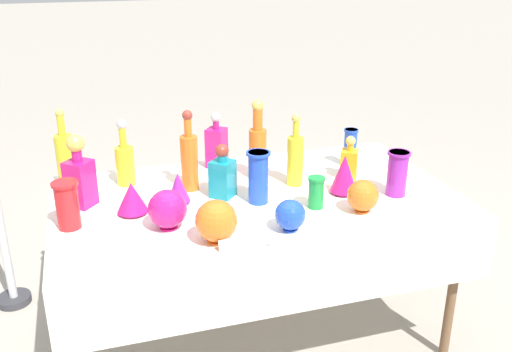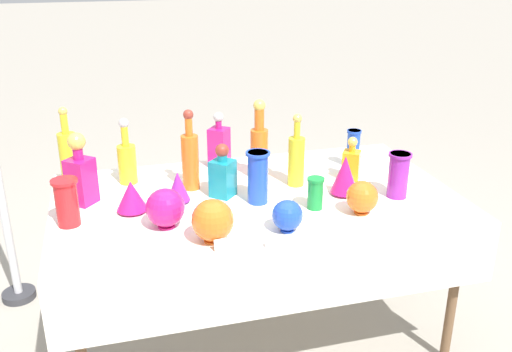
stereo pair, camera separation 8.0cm
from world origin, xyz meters
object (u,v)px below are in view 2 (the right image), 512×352
Objects in this scene: tall_bottle_3 at (68,155)px; slender_vase_1 at (258,176)px; tall_bottle_1 at (127,160)px; tall_bottle_2 at (259,146)px; fluted_vase_2 at (131,196)px; slender_vase_3 at (315,192)px; tall_bottle_4 at (296,158)px; square_decanter_2 at (223,174)px; square_decanter_0 at (80,174)px; square_decanter_3 at (351,162)px; fluted_vase_1 at (178,187)px; slender_vase_4 at (67,201)px; round_bowl_3 at (213,220)px; slender_vase_2 at (399,174)px; round_bowl_1 at (165,208)px; tall_bottle_0 at (190,158)px; square_decanter_1 at (219,145)px; slender_vase_0 at (353,148)px; round_bowl_0 at (287,215)px; cardboard_box_behind_left at (267,205)px; fluted_vase_0 at (345,175)px; round_bowl_2 at (362,197)px; cardboard_box_behind_right at (138,212)px.

tall_bottle_3 reaches higher than slender_vase_1.
tall_bottle_2 reaches higher than tall_bottle_1.
tall_bottle_2 is at bearing 20.42° from fluted_vase_2.
tall_bottle_3 is 1.20m from slender_vase_3.
square_decanter_2 is (-0.37, -0.04, -0.03)m from tall_bottle_4.
tall_bottle_1 is 0.99× the size of square_decanter_0.
square_decanter_3 reaches higher than fluted_vase_1.
slender_vase_4 is 1.41× the size of fluted_vase_2.
slender_vase_2 is at bearing 12.55° from round_bowl_3.
tall_bottle_3 is 2.26× the size of round_bowl_1.
tall_bottle_0 is 0.18m from fluted_vase_1.
tall_bottle_3 is 1.49× the size of square_decanter_2.
tall_bottle_4 is 0.37m from square_decanter_2.
square_decanter_1 is (0.74, 0.02, -0.02)m from tall_bottle_3.
round_bowl_0 is at bearing -132.69° from slender_vase_0.
slender_vase_1 is 0.38× the size of cardboard_box_behind_left.
fluted_vase_2 is at bearing -146.57° from tall_bottle_0.
slender_vase_1 reaches higher than slender_vase_2.
slender_vase_0 is (0.67, -0.19, -0.01)m from square_decanter_1.
tall_bottle_0 is 0.42m from round_bowl_1.
round_bowl_0 is (0.80, -0.50, -0.07)m from square_decanter_0.
round_bowl_3 is at bearing -144.80° from slender_vase_0.
fluted_vase_0 is 0.96m from fluted_vase_2.
slender_vase_3 is 0.52m from round_bowl_3.
cardboard_box_behind_left is (1.20, 0.69, -0.72)m from tall_bottle_3.
fluted_vase_1 is (-0.21, -0.02, -0.03)m from square_decanter_2.
slender_vase_0 reaches higher than round_bowl_2.
square_decanter_0 reaches higher than round_bowl_3.
square_decanter_3 is (1.33, -0.32, -0.06)m from tall_bottle_3.
square_decanter_2 is 1.89× the size of round_bowl_0.
round_bowl_0 is at bearing 1.03° from round_bowl_3.
round_bowl_1 is (-0.47, 0.16, 0.02)m from round_bowl_0.
fluted_vase_0 is at bearing -46.81° from square_decanter_1.
tall_bottle_3 is at bearing 90.44° from slender_vase_4.
cardboard_box_behind_left is (0.94, 1.12, -0.66)m from fluted_vase_2.
tall_bottle_3 is at bearing 150.15° from round_bowl_2.
slender_vase_4 is (-0.74, -0.50, -0.01)m from square_decanter_1.
tall_bottle_1 is at bearing 144.63° from slender_vase_1.
slender_vase_2 is 1.21× the size of round_bowl_3.
square_decanter_0 is 1.04m from slender_vase_3.
round_bowl_3 is (0.29, -0.36, 0.01)m from fluted_vase_2.
tall_bottle_4 is at bearing -3.02° from square_decanter_0.
round_bowl_2 is (0.54, -0.34, -0.03)m from square_decanter_2.
slender_vase_4 is at bearing 173.62° from slender_vase_3.
tall_bottle_4 is 0.27m from slender_vase_1.
slender_vase_4 is at bearing -135.62° from cardboard_box_behind_left.
slender_vase_0 reaches higher than cardboard_box_behind_right.
fluted_vase_1 is at bearing -174.59° from square_decanter_2.
round_bowl_1 is (-0.95, -0.29, 0.00)m from square_decanter_3.
round_bowl_3 is (-0.68, -0.29, -0.01)m from fluted_vase_0.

